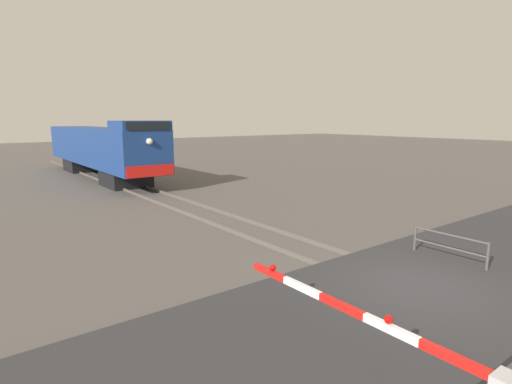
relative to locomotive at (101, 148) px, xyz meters
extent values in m
plane|color=#514C47|center=(0.00, -25.43, -2.19)|extent=(160.00, 160.00, 0.00)
cube|color=#59544C|center=(-0.72, -25.43, -2.12)|extent=(0.08, 80.00, 0.15)
cube|color=#59544C|center=(0.72, -25.43, -2.12)|extent=(0.08, 80.00, 0.15)
cube|color=#2D2D30|center=(0.00, -25.43, -2.12)|extent=(36.00, 5.38, 0.16)
cube|color=black|center=(0.00, -4.78, -1.67)|extent=(2.52, 3.20, 1.05)
cube|color=black|center=(0.00, 5.20, -1.67)|extent=(2.52, 3.20, 1.05)
cube|color=navy|center=(0.00, 0.21, 0.15)|extent=(2.96, 18.15, 2.59)
cube|color=navy|center=(0.00, -7.59, 1.72)|extent=(2.90, 2.54, 0.55)
cube|color=black|center=(0.00, -8.89, 1.72)|extent=(2.52, 0.06, 0.44)
cube|color=red|center=(0.00, -8.90, -0.79)|extent=(2.81, 0.08, 0.64)
sphere|color=#F2EACC|center=(0.00, -8.91, 0.86)|extent=(0.36, 0.36, 0.36)
cube|color=red|center=(-3.80, -28.20, -1.16)|extent=(0.10, 1.01, 0.14)
cube|color=white|center=(-3.80, -27.19, -1.16)|extent=(0.10, 1.01, 0.14)
cube|color=red|center=(-3.80, -26.19, -1.16)|extent=(0.10, 1.01, 0.14)
cube|color=white|center=(-3.80, -25.18, -1.16)|extent=(0.10, 1.01, 0.14)
cube|color=red|center=(-3.80, -24.17, -1.16)|extent=(0.10, 1.01, 0.14)
sphere|color=red|center=(-3.80, -27.14, -1.02)|extent=(0.14, 0.14, 0.14)
sphere|color=red|center=(-3.80, -24.27, -1.02)|extent=(0.14, 0.14, 0.14)
cylinder|color=#4C4742|center=(2.50, -25.97, -1.72)|extent=(0.08, 0.08, 0.95)
cylinder|color=#4C4742|center=(2.50, -23.77, -1.72)|extent=(0.08, 0.08, 0.95)
cylinder|color=#4C4742|center=(2.50, -24.87, -1.28)|extent=(0.06, 2.20, 0.06)
cylinder|color=#4C4742|center=(2.50, -24.87, -1.67)|extent=(0.06, 2.20, 0.06)
camera|label=1|loc=(-9.08, -30.61, 2.10)|focal=28.55mm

